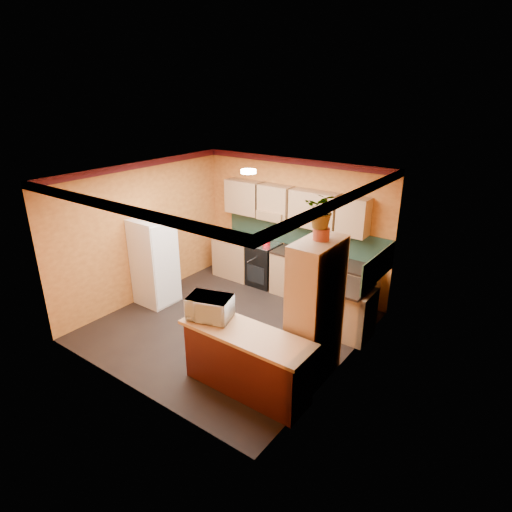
{
  "coord_description": "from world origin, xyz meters",
  "views": [
    {
      "loc": [
        4.28,
        -5.06,
        3.98
      ],
      "look_at": [
        0.26,
        0.45,
        1.26
      ],
      "focal_mm": 30.0,
      "sensor_mm": 36.0,
      "label": 1
    }
  ],
  "objects_px": {
    "fridge": "(155,261)",
    "microwave": "(210,307)",
    "base_cabinets_back": "(289,272)",
    "stove": "(264,264)",
    "pantry": "(315,311)",
    "breakfast_bar": "(246,363)"
  },
  "relations": [
    {
      "from": "fridge",
      "to": "breakfast_bar",
      "type": "xyz_separation_m",
      "value": [
        3.03,
        -1.08,
        -0.41
      ]
    },
    {
      "from": "pantry",
      "to": "breakfast_bar",
      "type": "height_order",
      "value": "pantry"
    },
    {
      "from": "base_cabinets_back",
      "to": "microwave",
      "type": "height_order",
      "value": "microwave"
    },
    {
      "from": "base_cabinets_back",
      "to": "pantry",
      "type": "distance_m",
      "value": 2.81
    },
    {
      "from": "stove",
      "to": "microwave",
      "type": "xyz_separation_m",
      "value": [
        1.16,
        -2.97,
        0.64
      ]
    },
    {
      "from": "fridge",
      "to": "microwave",
      "type": "relative_size",
      "value": 2.82
    },
    {
      "from": "pantry",
      "to": "breakfast_bar",
      "type": "distance_m",
      "value": 1.19
    },
    {
      "from": "stove",
      "to": "pantry",
      "type": "bearing_deg",
      "value": -41.93
    },
    {
      "from": "stove",
      "to": "breakfast_bar",
      "type": "height_order",
      "value": "stove"
    },
    {
      "from": "pantry",
      "to": "base_cabinets_back",
      "type": "bearing_deg",
      "value": 129.33
    },
    {
      "from": "fridge",
      "to": "base_cabinets_back",
      "type": "bearing_deg",
      "value": 45.5
    },
    {
      "from": "stove",
      "to": "microwave",
      "type": "distance_m",
      "value": 3.25
    },
    {
      "from": "stove",
      "to": "breakfast_bar",
      "type": "bearing_deg",
      "value": -58.82
    },
    {
      "from": "stove",
      "to": "pantry",
      "type": "distance_m",
      "value": 3.24
    },
    {
      "from": "fridge",
      "to": "breakfast_bar",
      "type": "relative_size",
      "value": 0.94
    },
    {
      "from": "fridge",
      "to": "pantry",
      "type": "xyz_separation_m",
      "value": [
        3.6,
        -0.23,
        0.2
      ]
    },
    {
      "from": "stove",
      "to": "breakfast_bar",
      "type": "distance_m",
      "value": 3.47
    },
    {
      "from": "stove",
      "to": "fridge",
      "type": "xyz_separation_m",
      "value": [
        -1.23,
        -1.89,
        0.39
      ]
    },
    {
      "from": "base_cabinets_back",
      "to": "pantry",
      "type": "height_order",
      "value": "pantry"
    },
    {
      "from": "base_cabinets_back",
      "to": "pantry",
      "type": "relative_size",
      "value": 1.74
    },
    {
      "from": "base_cabinets_back",
      "to": "stove",
      "type": "xyz_separation_m",
      "value": [
        -0.62,
        -0.0,
        0.02
      ]
    },
    {
      "from": "breakfast_bar",
      "to": "base_cabinets_back",
      "type": "bearing_deg",
      "value": 111.54
    }
  ]
}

